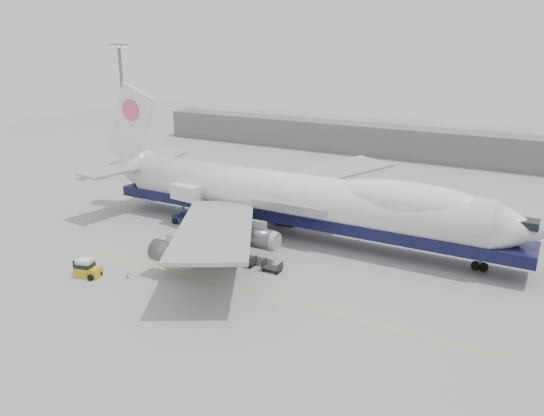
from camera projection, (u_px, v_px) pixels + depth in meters
The scene contains 14 objects.
ground at pixel (248, 265), 64.76m from camera, with size 260.00×260.00×0.00m, color gray.
apron_line at pixel (220, 284), 59.77m from camera, with size 60.00×0.15×0.01m, color gold.
hangar at pixel (365, 139), 126.55m from camera, with size 110.00×8.00×7.00m, color slate.
floodlight_mast at pixel (124, 106), 99.80m from camera, with size 2.40×2.40×25.43m.
airliner at pixel (297, 197), 72.73m from camera, with size 67.00×55.30×19.98m.
catering_truck at pixel (188, 202), 77.99m from camera, with size 5.24×3.92×6.09m.
baggage_tug at pixel (87, 269), 61.42m from camera, with size 3.20×2.21×2.13m.
ground_worker at pixel (75, 267), 62.18m from camera, with size 0.61×0.40×1.68m, color black.
traffic_cone at pixel (127, 276), 61.13m from camera, with size 0.43×0.43×0.63m.
dolly_0 at pixel (176, 245), 69.55m from camera, with size 2.30×1.35×1.30m.
dolly_1 at pixel (198, 250), 67.88m from camera, with size 2.30×1.35×1.30m.
dolly_2 at pixel (222, 256), 66.20m from camera, with size 2.30×1.35×1.30m.
dolly_3 at pixel (246, 261), 64.52m from camera, with size 2.30×1.35×1.30m.
dolly_4 at pixel (272, 267), 62.84m from camera, with size 2.30×1.35×1.30m.
Camera 1 is at (31.52, -50.58, 26.46)m, focal length 35.00 mm.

